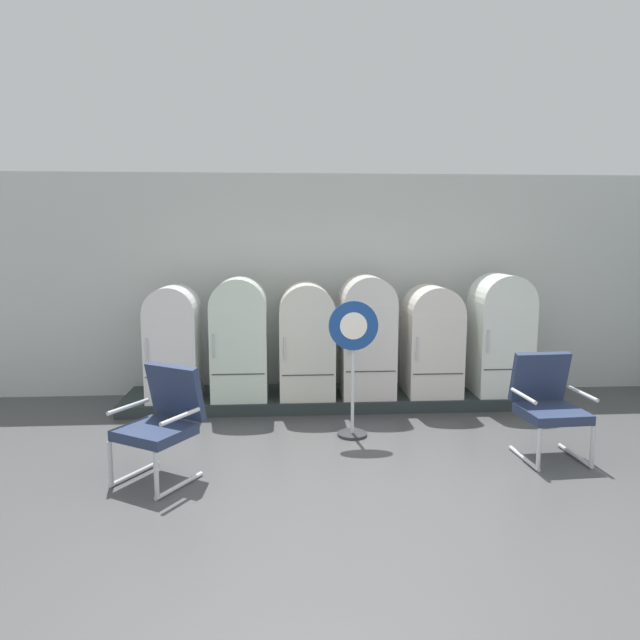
# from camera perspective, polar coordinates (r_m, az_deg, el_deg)

# --- Properties ---
(ground) EXTENTS (12.00, 10.00, 0.05)m
(ground) POSITION_cam_1_polar(r_m,az_deg,el_deg) (4.63, 5.93, -19.38)
(ground) COLOR #444546
(back_wall) EXTENTS (11.76, 0.12, 2.93)m
(back_wall) POSITION_cam_1_polar(r_m,az_deg,el_deg) (7.75, 1.58, 3.59)
(back_wall) COLOR silver
(back_wall) RESTS_ON ground
(display_plinth) EXTENTS (5.39, 0.95, 0.15)m
(display_plinth) POSITION_cam_1_polar(r_m,az_deg,el_deg) (7.39, 1.99, -7.75)
(display_plinth) COLOR #293131
(display_plinth) RESTS_ON ground
(refrigerator_0) EXTENTS (0.61, 0.66, 1.39)m
(refrigerator_0) POSITION_cam_1_polar(r_m,az_deg,el_deg) (7.18, -14.34, -1.88)
(refrigerator_0) COLOR white
(refrigerator_0) RESTS_ON display_plinth
(refrigerator_1) EXTENTS (0.67, 0.63, 1.48)m
(refrigerator_1) POSITION_cam_1_polar(r_m,az_deg,el_deg) (7.05, -8.00, -1.49)
(refrigerator_1) COLOR silver
(refrigerator_1) RESTS_ON display_plinth
(refrigerator_2) EXTENTS (0.67, 0.69, 1.40)m
(refrigerator_2) POSITION_cam_1_polar(r_m,az_deg,el_deg) (7.07, -1.34, -1.72)
(refrigerator_2) COLOR silver
(refrigerator_2) RESTS_ON display_plinth
(refrigerator_3) EXTENTS (0.65, 0.70, 1.50)m
(refrigerator_3) POSITION_cam_1_polar(r_m,az_deg,el_deg) (7.14, 4.70, -1.22)
(refrigerator_3) COLOR silver
(refrigerator_3) RESTS_ON display_plinth
(refrigerator_4) EXTENTS (0.66, 0.70, 1.37)m
(refrigerator_4) POSITION_cam_1_polar(r_m,az_deg,el_deg) (7.32, 11.05, -1.71)
(refrigerator_4) COLOR silver
(refrigerator_4) RESTS_ON display_plinth
(refrigerator_5) EXTENTS (0.67, 0.68, 1.51)m
(refrigerator_5) POSITION_cam_1_polar(r_m,az_deg,el_deg) (7.56, 17.47, -1.02)
(refrigerator_5) COLOR white
(refrigerator_5) RESTS_ON display_plinth
(armchair_left) EXTENTS (0.82, 0.84, 1.00)m
(armchair_left) POSITION_cam_1_polar(r_m,az_deg,el_deg) (5.27, -15.37, -9.34)
(armchair_left) COLOR silver
(armchair_left) RESTS_ON ground
(armchair_right) EXTENTS (0.66, 0.68, 1.00)m
(armchair_right) POSITION_cam_1_polar(r_m,az_deg,el_deg) (6.01, 21.64, -7.44)
(armchair_right) COLOR silver
(armchair_right) RESTS_ON ground
(sign_stand) EXTENTS (0.52, 0.32, 1.46)m
(sign_stand) POSITION_cam_1_polar(r_m,az_deg,el_deg) (6.06, 3.29, -4.66)
(sign_stand) COLOR #2D2D30
(sign_stand) RESTS_ON ground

